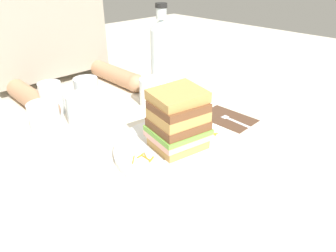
% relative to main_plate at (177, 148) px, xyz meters
% --- Properties ---
extents(ground_plane, '(3.00, 3.00, 0.00)m').
position_rel_main_plate_xyz_m(ground_plane, '(-0.01, -0.00, -0.01)').
color(ground_plane, beige).
extents(main_plate, '(0.30, 0.30, 0.01)m').
position_rel_main_plate_xyz_m(main_plate, '(0.00, 0.00, 0.00)').
color(main_plate, white).
rests_on(main_plate, ground_plane).
extents(sandwich, '(0.14, 0.13, 0.14)m').
position_rel_main_plate_xyz_m(sandwich, '(0.00, 0.00, 0.07)').
color(sandwich, tan).
rests_on(sandwich, main_plate).
extents(carrot_shred_0, '(0.00, 0.03, 0.00)m').
position_rel_main_plate_xyz_m(carrot_shred_0, '(-0.09, 0.01, 0.01)').
color(carrot_shred_0, orange).
rests_on(carrot_shred_0, main_plate).
extents(carrot_shred_1, '(0.02, 0.01, 0.00)m').
position_rel_main_plate_xyz_m(carrot_shred_1, '(-0.09, 0.02, 0.01)').
color(carrot_shred_1, orange).
rests_on(carrot_shred_1, main_plate).
extents(carrot_shred_2, '(0.02, 0.01, 0.00)m').
position_rel_main_plate_xyz_m(carrot_shred_2, '(-0.08, -0.01, 0.01)').
color(carrot_shred_2, orange).
rests_on(carrot_shred_2, main_plate).
extents(carrot_shred_3, '(0.01, 0.03, 0.00)m').
position_rel_main_plate_xyz_m(carrot_shred_3, '(-0.08, 0.02, 0.01)').
color(carrot_shred_3, orange).
rests_on(carrot_shred_3, main_plate).
extents(carrot_shred_4, '(0.02, 0.02, 0.00)m').
position_rel_main_plate_xyz_m(carrot_shred_4, '(-0.11, 0.02, 0.01)').
color(carrot_shred_4, orange).
rests_on(carrot_shred_4, main_plate).
extents(carrot_shred_5, '(0.02, 0.01, 0.00)m').
position_rel_main_plate_xyz_m(carrot_shred_5, '(0.09, 0.00, 0.01)').
color(carrot_shred_5, orange).
rests_on(carrot_shred_5, main_plate).
extents(carrot_shred_6, '(0.02, 0.01, 0.00)m').
position_rel_main_plate_xyz_m(carrot_shred_6, '(0.09, -0.00, 0.01)').
color(carrot_shred_6, orange).
rests_on(carrot_shred_6, main_plate).
extents(carrot_shred_7, '(0.02, 0.02, 0.00)m').
position_rel_main_plate_xyz_m(carrot_shred_7, '(0.10, -0.03, 0.01)').
color(carrot_shred_7, orange).
rests_on(carrot_shred_7, main_plate).
extents(carrot_shred_8, '(0.02, 0.03, 0.00)m').
position_rel_main_plate_xyz_m(carrot_shred_8, '(0.09, -0.02, 0.01)').
color(carrot_shred_8, orange).
rests_on(carrot_shred_8, main_plate).
extents(carrot_shred_9, '(0.01, 0.03, 0.00)m').
position_rel_main_plate_xyz_m(carrot_shred_9, '(0.10, -0.01, 0.01)').
color(carrot_shred_9, orange).
rests_on(carrot_shred_9, main_plate).
extents(carrot_shred_10, '(0.02, 0.01, 0.00)m').
position_rel_main_plate_xyz_m(carrot_shred_10, '(0.08, -0.01, 0.01)').
color(carrot_shred_10, orange).
rests_on(carrot_shred_10, main_plate).
extents(carrot_shred_11, '(0.01, 0.03, 0.00)m').
position_rel_main_plate_xyz_m(carrot_shred_11, '(0.07, -0.01, 0.01)').
color(carrot_shred_11, orange).
rests_on(carrot_shred_11, main_plate).
extents(carrot_shred_12, '(0.02, 0.02, 0.00)m').
position_rel_main_plate_xyz_m(carrot_shred_12, '(0.08, 0.00, 0.01)').
color(carrot_shred_12, orange).
rests_on(carrot_shred_12, main_plate).
extents(carrot_shred_13, '(0.01, 0.02, 0.00)m').
position_rel_main_plate_xyz_m(carrot_shred_13, '(0.09, -0.02, 0.01)').
color(carrot_shred_13, orange).
rests_on(carrot_shred_13, main_plate).
extents(napkin_dark, '(0.11, 0.15, 0.00)m').
position_rel_main_plate_xyz_m(napkin_dark, '(0.22, 0.02, -0.01)').
color(napkin_dark, '#4C3323').
rests_on(napkin_dark, ground_plane).
extents(fork, '(0.02, 0.17, 0.00)m').
position_rel_main_plate_xyz_m(fork, '(0.22, -0.00, -0.00)').
color(fork, silver).
rests_on(fork, napkin_dark).
extents(knife, '(0.04, 0.20, 0.00)m').
position_rel_main_plate_xyz_m(knife, '(-0.17, -0.02, -0.01)').
color(knife, silver).
rests_on(knife, ground_plane).
extents(juice_glass, '(0.08, 0.08, 0.08)m').
position_rel_main_plate_xyz_m(juice_glass, '(0.13, 0.24, 0.03)').
color(juice_glass, white).
rests_on(juice_glass, ground_plane).
extents(water_bottle, '(0.07, 0.07, 0.29)m').
position_rel_main_plate_xyz_m(water_bottle, '(0.19, 0.26, 0.12)').
color(water_bottle, silver).
rests_on(water_bottle, ground_plane).
extents(empty_tumbler_0, '(0.08, 0.08, 0.08)m').
position_rel_main_plate_xyz_m(empty_tumbler_0, '(-0.17, 0.30, 0.03)').
color(empty_tumbler_0, silver).
rests_on(empty_tumbler_0, ground_plane).
extents(empty_tumbler_1, '(0.08, 0.08, 0.08)m').
position_rel_main_plate_xyz_m(empty_tumbler_1, '(-0.08, 0.28, 0.03)').
color(empty_tumbler_1, silver).
rests_on(empty_tumbler_1, ground_plane).
extents(empty_tumbler_2, '(0.07, 0.07, 0.09)m').
position_rel_main_plate_xyz_m(empty_tumbler_2, '(-0.01, 0.37, 0.04)').
color(empty_tumbler_2, silver).
rests_on(empty_tumbler_2, ground_plane).
extents(empty_tumbler_3, '(0.06, 0.06, 0.09)m').
position_rel_main_plate_xyz_m(empty_tumbler_3, '(-0.11, 0.39, 0.04)').
color(empty_tumbler_3, silver).
rests_on(empty_tumbler_3, ground_plane).
extents(side_plate, '(0.18, 0.18, 0.01)m').
position_rel_main_plate_xyz_m(side_plate, '(-0.33, 0.04, -0.00)').
color(side_plate, white).
rests_on(side_plate, ground_plane).
extents(diner_across, '(0.41, 0.42, 0.53)m').
position_rel_main_plate_xyz_m(diner_across, '(0.01, 0.63, 0.22)').
color(diner_across, tan).
rests_on(diner_across, ground_plane).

